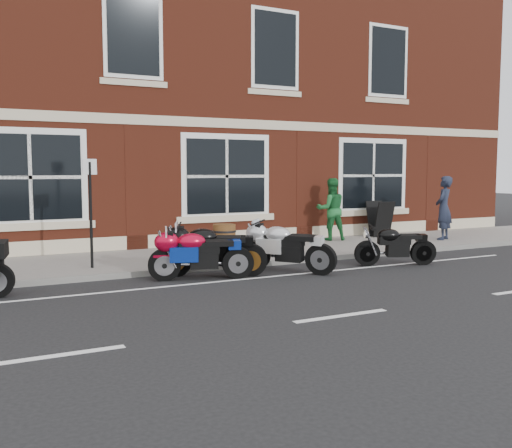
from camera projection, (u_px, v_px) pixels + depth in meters
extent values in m
plane|color=black|center=(251.00, 281.00, 11.03)|extent=(80.00, 80.00, 0.00)
cube|color=slate|center=(195.00, 257.00, 13.68)|extent=(30.00, 3.00, 0.12)
cube|color=slate|center=(221.00, 267.00, 12.28)|extent=(30.00, 0.16, 0.12)
cube|color=maroon|center=(116.00, 59.00, 19.79)|extent=(24.00, 12.00, 12.00)
cylinder|color=black|center=(164.00, 265.00, 11.00)|extent=(0.64, 0.30, 0.63)
cylinder|color=black|center=(238.00, 263.00, 11.26)|extent=(0.64, 0.30, 0.63)
cube|color=black|center=(199.00, 247.00, 11.09)|extent=(0.82, 0.45, 0.22)
ellipsoid|color=#A60723|center=(191.00, 241.00, 11.05)|extent=(0.63, 0.50, 0.32)
cube|color=black|center=(219.00, 242.00, 11.15)|extent=(0.59, 0.40, 0.10)
cylinder|color=black|center=(176.00, 260.00, 11.46)|extent=(0.66, 0.41, 0.67)
cylinder|color=black|center=(251.00, 260.00, 11.50)|extent=(0.66, 0.41, 0.67)
cube|color=black|center=(210.00, 242.00, 11.44)|extent=(0.86, 0.59, 0.23)
ellipsoid|color=black|center=(203.00, 236.00, 11.43)|extent=(0.69, 0.59, 0.33)
cube|color=black|center=(231.00, 238.00, 11.45)|extent=(0.63, 0.49, 0.10)
cylinder|color=black|center=(256.00, 254.00, 12.29)|extent=(0.50, 0.61, 0.66)
cylinder|color=black|center=(322.00, 259.00, 11.62)|extent=(0.50, 0.61, 0.66)
cube|color=black|center=(286.00, 240.00, 11.94)|extent=(0.68, 0.81, 0.23)
ellipsoid|color=#B9B9BE|center=(279.00, 234.00, 12.00)|extent=(0.64, 0.68, 0.33)
cube|color=black|center=(304.00, 237.00, 11.75)|extent=(0.55, 0.61, 0.10)
cylinder|color=black|center=(367.00, 253.00, 12.74)|extent=(0.58, 0.31, 0.57)
cylinder|color=black|center=(423.00, 252.00, 12.87)|extent=(0.58, 0.31, 0.57)
cube|color=black|center=(393.00, 239.00, 12.77)|extent=(0.74, 0.46, 0.20)
ellipsoid|color=black|center=(388.00, 235.00, 12.75)|extent=(0.58, 0.48, 0.29)
cube|color=black|center=(409.00, 236.00, 12.80)|extent=(0.54, 0.39, 0.09)
imported|color=#1C2233|center=(444.00, 208.00, 16.51)|extent=(0.80, 0.72, 1.85)
imported|color=#1C632D|center=(331.00, 209.00, 16.42)|extent=(1.02, 0.89, 1.79)
cylinder|color=#502515|center=(224.00, 237.00, 14.31)|extent=(0.57, 0.57, 0.66)
cylinder|color=black|center=(224.00, 244.00, 14.32)|extent=(0.60, 0.60, 0.05)
cylinder|color=black|center=(224.00, 231.00, 14.29)|extent=(0.60, 0.60, 0.05)
cylinder|color=black|center=(91.00, 215.00, 11.71)|extent=(0.06, 0.06, 2.18)
cube|color=silver|center=(89.00, 167.00, 11.61)|extent=(0.31, 0.12, 0.32)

